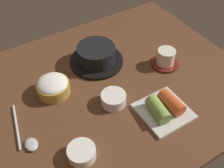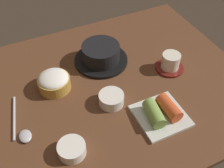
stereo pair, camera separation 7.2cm
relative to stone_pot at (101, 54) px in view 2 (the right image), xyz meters
The scene contains 8 objects.
dining_table 14.57cm from the stone_pot, 109.21° to the right, with size 100.00×76.00×2.00cm, color #56331E.
stone_pot is the anchor object (origin of this frame).
rice_bowl 20.41cm from the stone_pot, 163.12° to the right, with size 10.82×10.82×6.20cm.
tea_cup_with_saucer 25.22cm from the stone_pot, 34.29° to the right, with size 10.13×10.13×6.42cm.
banchan_cup_center 20.80cm from the stone_pot, 104.32° to the right, with size 8.04×8.04×3.81cm.
kimchi_plate 32.19cm from the stone_pot, 78.95° to the right, with size 14.82×14.82×5.21cm.
side_bowl_near 38.94cm from the stone_pot, 125.27° to the right, with size 7.82×7.82×3.38cm.
spoon 38.53cm from the stone_pot, 150.92° to the right, with size 5.46×18.99×1.35cm.
Camera 2 is at (-24.52, -58.66, 69.40)cm, focal length 43.88 mm.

